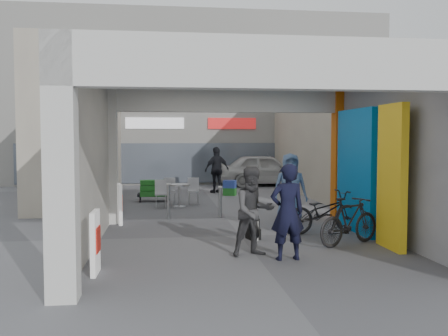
{
  "coord_description": "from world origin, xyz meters",
  "views": [
    {
      "loc": [
        -1.7,
        -10.69,
        2.15
      ],
      "look_at": [
        -0.24,
        1.0,
        1.43
      ],
      "focal_mm": 40.0,
      "sensor_mm": 36.0,
      "label": 1
    }
  ],
  "objects": [
    {
      "name": "ground",
      "position": [
        0.0,
        0.0,
        0.0
      ],
      "size": [
        90.0,
        90.0,
        0.0
      ],
      "primitive_type": "plane",
      "color": "#5A5A60",
      "rests_on": "ground"
    },
    {
      "name": "arcade_canopy",
      "position": [
        0.54,
        -0.82,
        2.3
      ],
      "size": [
        6.4,
        6.45,
        6.4
      ],
      "color": "silver",
      "rests_on": "ground"
    },
    {
      "name": "far_building",
      "position": [
        -0.0,
        13.99,
        3.99
      ],
      "size": [
        18.0,
        4.08,
        8.0
      ],
      "color": "white",
      "rests_on": "ground"
    },
    {
      "name": "plaza_bldg_left",
      "position": [
        -4.5,
        7.5,
        2.5
      ],
      "size": [
        2.0,
        9.0,
        5.0
      ],
      "primitive_type": "cube",
      "color": "#AAA18D",
      "rests_on": "ground"
    },
    {
      "name": "plaza_bldg_right",
      "position": [
        4.5,
        7.5,
        2.5
      ],
      "size": [
        2.0,
        9.0,
        5.0
      ],
      "primitive_type": "cube",
      "color": "#AAA18D",
      "rests_on": "ground"
    },
    {
      "name": "bollard_left",
      "position": [
        -1.53,
        2.43,
        0.47
      ],
      "size": [
        0.09,
        0.09,
        0.94
      ],
      "primitive_type": "cylinder",
      "color": "gray",
      "rests_on": "ground"
    },
    {
      "name": "bollard_center",
      "position": [
        -0.15,
        2.54,
        0.41
      ],
      "size": [
        0.09,
        0.09,
        0.83
      ],
      "primitive_type": "cylinder",
      "color": "gray",
      "rests_on": "ground"
    },
    {
      "name": "bollard_right",
      "position": [
        1.73,
        2.39,
        0.46
      ],
      "size": [
        0.09,
        0.09,
        0.91
      ],
      "primitive_type": "cylinder",
      "color": "gray",
      "rests_on": "ground"
    },
    {
      "name": "advert_board_near",
      "position": [
        -2.75,
        -2.73,
        0.51
      ],
      "size": [
        0.11,
        0.55,
        1.0
      ],
      "rotation": [
        0.0,
        0.0,
        -0.02
      ],
      "color": "white",
      "rests_on": "ground"
    },
    {
      "name": "advert_board_far",
      "position": [
        -2.75,
        1.85,
        0.51
      ],
      "size": [
        0.19,
        0.56,
        1.0
      ],
      "rotation": [
        0.0,
        0.0,
        0.19
      ],
      "color": "white",
      "rests_on": "ground"
    },
    {
      "name": "cafe_set",
      "position": [
        -1.28,
        5.05,
        0.3
      ],
      "size": [
        1.41,
        1.14,
        0.85
      ],
      "rotation": [
        0.0,
        0.0,
        0.3
      ],
      "color": "#A4A4A9",
      "rests_on": "ground"
    },
    {
      "name": "produce_stand",
      "position": [
        -1.98,
        6.22,
        0.28
      ],
      "size": [
        1.08,
        0.59,
        0.71
      ],
      "rotation": [
        0.0,
        0.0,
        -0.23
      ],
      "color": "black",
      "rests_on": "ground"
    },
    {
      "name": "crate_stack",
      "position": [
        0.81,
        7.63,
        0.28
      ],
      "size": [
        0.54,
        0.48,
        0.56
      ],
      "rotation": [
        0.0,
        0.0,
        -0.35
      ],
      "color": "#1B5F1B",
      "rests_on": "ground"
    },
    {
      "name": "border_collie",
      "position": [
        0.22,
        -0.45,
        0.25
      ],
      "size": [
        0.23,
        0.45,
        0.63
      ],
      "rotation": [
        0.0,
        0.0,
        0.25
      ],
      "color": "black",
      "rests_on": "ground"
    },
    {
      "name": "man_with_dog",
      "position": [
        0.48,
        -2.22,
        0.85
      ],
      "size": [
        0.65,
        0.45,
        1.7
      ],
      "primitive_type": "imported",
      "rotation": [
        0.0,
        0.0,
        3.22
      ],
      "color": "black",
      "rests_on": "ground"
    },
    {
      "name": "man_back_turned",
      "position": [
        -0.05,
        -1.84,
        0.81
      ],
      "size": [
        0.91,
        0.77,
        1.63
      ],
      "primitive_type": "imported",
      "rotation": [
        0.0,
        0.0,
        0.22
      ],
      "color": "#3B3B3E",
      "rests_on": "ground"
    },
    {
      "name": "man_elderly",
      "position": [
        1.53,
        1.58,
        0.88
      ],
      "size": [
        0.88,
        0.59,
        1.76
      ],
      "primitive_type": "imported",
      "rotation": [
        0.0,
        0.0,
        -0.03
      ],
      "color": "#5574A5",
      "rests_on": "ground"
    },
    {
      "name": "man_crates",
      "position": [
        0.43,
        8.53,
        0.9
      ],
      "size": [
        1.14,
        0.84,
        1.8
      ],
      "primitive_type": "imported",
      "rotation": [
        0.0,
        0.0,
        3.57
      ],
      "color": "black",
      "rests_on": "ground"
    },
    {
      "name": "bicycle_front",
      "position": [
        1.92,
        0.12,
        0.48
      ],
      "size": [
        1.91,
        1.01,
        0.95
      ],
      "primitive_type": "imported",
      "rotation": [
        0.0,
        0.0,
        1.79
      ],
      "color": "black",
      "rests_on": "ground"
    },
    {
      "name": "bicycle_rear",
      "position": [
        2.02,
        -1.19,
        0.48
      ],
      "size": [
        1.65,
        1.13,
        0.97
      ],
      "primitive_type": "imported",
      "rotation": [
        0.0,
        0.0,
        2.04
      ],
      "color": "black",
      "rests_on": "ground"
    },
    {
      "name": "white_van",
      "position": [
        2.9,
        11.19,
        0.72
      ],
      "size": [
        4.25,
        1.81,
        1.43
      ],
      "primitive_type": "imported",
      "rotation": [
        0.0,
        0.0,
        1.54
      ],
      "color": "silver",
      "rests_on": "ground"
    }
  ]
}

